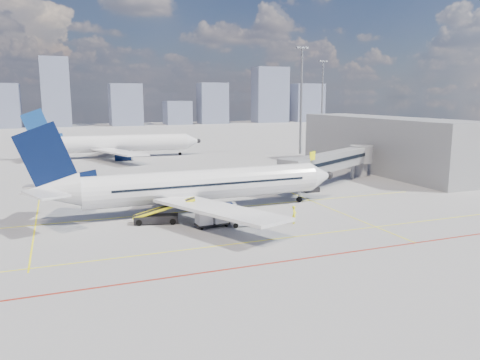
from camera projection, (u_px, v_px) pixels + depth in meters
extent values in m
plane|color=#939396|center=(234.00, 226.00, 50.49)|extent=(420.00, 420.00, 0.00)
cube|color=#FFFC0D|center=(211.00, 209.00, 57.83)|extent=(60.00, 0.18, 0.01)
cube|color=#FFFC0D|center=(256.00, 241.00, 44.99)|extent=(80.00, 0.15, 0.01)
cube|color=#FFFC0D|center=(335.00, 210.00, 57.34)|extent=(0.15, 28.00, 0.01)
cube|color=#FFFC0D|center=(35.00, 225.00, 50.66)|extent=(0.15, 30.00, 0.01)
cube|color=maroon|center=(284.00, 261.00, 39.48)|extent=(90.00, 0.25, 0.01)
cube|color=gray|center=(331.00, 161.00, 72.59)|extent=(20.84, 13.93, 2.60)
cube|color=black|center=(331.00, 160.00, 72.56)|extent=(20.52, 13.82, 0.55)
cube|color=gray|center=(293.00, 170.00, 63.99)|extent=(4.49, 4.56, 3.00)
cube|color=black|center=(312.00, 190.00, 68.26)|extent=(2.20, 1.00, 0.70)
cylinder|color=slate|center=(312.00, 181.00, 68.02)|extent=(0.56, 0.56, 2.70)
cylinder|color=slate|center=(353.00, 168.00, 78.88)|extent=(0.60, 0.60, 3.90)
cylinder|color=gray|center=(361.00, 154.00, 81.45)|extent=(4.00, 4.00, 3.00)
cylinder|color=#939396|center=(361.00, 165.00, 81.79)|extent=(2.40, 2.40, 3.90)
cube|color=#FFFC0D|center=(312.00, 156.00, 64.49)|extent=(1.26, 0.82, 1.20)
cube|color=gray|center=(384.00, 144.00, 87.79)|extent=(10.00, 42.00, 10.00)
cube|color=black|center=(363.00, 145.00, 86.07)|extent=(0.25, 40.00, 4.50)
cylinder|color=slate|center=(301.00, 102.00, 112.36)|extent=(0.56, 0.56, 25.00)
cube|color=slate|center=(302.00, 48.00, 110.14)|extent=(3.20, 0.40, 0.50)
cube|color=silver|center=(298.00, 47.00, 109.48)|extent=(0.60, 0.15, 0.35)
cube|color=silver|center=(303.00, 47.00, 109.91)|extent=(0.60, 0.15, 0.35)
cube|color=silver|center=(307.00, 48.00, 110.34)|extent=(0.60, 0.15, 0.35)
cylinder|color=slate|center=(322.00, 101.00, 154.13)|extent=(0.56, 0.56, 25.00)
cube|color=slate|center=(323.00, 61.00, 151.91)|extent=(3.20, 0.40, 0.50)
cube|color=silver|center=(320.00, 61.00, 151.25)|extent=(0.60, 0.15, 0.35)
cube|color=silver|center=(324.00, 61.00, 151.68)|extent=(0.60, 0.15, 0.35)
cube|color=silver|center=(327.00, 61.00, 152.11)|extent=(0.60, 0.15, 0.35)
cube|color=slate|center=(56.00, 92.00, 216.00)|extent=(12.45, 10.62, 31.84)
cube|color=slate|center=(126.00, 105.00, 228.29)|extent=(14.94, 13.86, 20.11)
cube|color=slate|center=(177.00, 113.00, 238.28)|extent=(12.77, 11.84, 11.74)
cube|color=slate|center=(213.00, 103.00, 244.23)|extent=(14.68, 10.45, 20.98)
cube|color=slate|center=(270.00, 95.00, 255.35)|extent=(18.43, 10.38, 29.72)
cube|color=slate|center=(308.00, 103.00, 264.47)|extent=(17.29, 10.02, 21.14)
cylinder|color=silver|center=(206.00, 184.00, 56.43)|extent=(28.88, 4.28, 3.75)
cone|color=silver|center=(321.00, 176.00, 62.48)|extent=(3.53, 3.81, 3.75)
sphere|color=black|center=(329.00, 175.00, 62.99)|extent=(1.08, 1.08, 1.06)
cone|color=silver|center=(50.00, 191.00, 49.78)|extent=(6.21, 3.86, 3.75)
cube|color=black|center=(313.00, 173.00, 61.92)|extent=(1.47, 1.47, 0.43)
cube|color=silver|center=(176.00, 182.00, 63.94)|extent=(10.78, 16.54, 0.55)
cube|color=silver|center=(219.00, 209.00, 48.20)|extent=(11.25, 16.47, 0.55)
cylinder|color=#071235|center=(189.00, 194.00, 61.71)|extent=(3.50, 2.27, 2.21)
cylinder|color=#071235|center=(218.00, 213.00, 51.57)|extent=(3.50, 2.27, 2.21)
cylinder|color=silver|center=(202.00, 193.00, 62.40)|extent=(0.38, 2.27, 2.27)
cylinder|color=silver|center=(233.00, 212.00, 52.25)|extent=(0.38, 2.27, 2.27)
cube|color=#071235|center=(47.00, 160.00, 49.20)|extent=(6.59, 0.43, 8.19)
cube|color=#071235|center=(72.00, 180.00, 50.47)|extent=(5.42, 0.39, 2.07)
cube|color=silver|center=(46.00, 183.00, 52.37)|extent=(4.61, 6.05, 0.21)
cube|color=silver|center=(46.00, 194.00, 46.78)|extent=(4.76, 6.08, 0.21)
cylinder|color=slate|center=(299.00, 195.00, 61.71)|extent=(0.29, 0.29, 1.80)
cylinder|color=black|center=(299.00, 199.00, 61.81)|extent=(0.77, 0.29, 0.76)
cylinder|color=slate|center=(193.00, 201.00, 58.78)|extent=(0.33, 0.33, 1.60)
cylinder|color=black|center=(193.00, 203.00, 58.83)|extent=(1.01, 0.67, 1.00)
cylinder|color=slate|center=(205.00, 210.00, 54.23)|extent=(0.33, 0.33, 1.60)
cylinder|color=black|center=(205.00, 212.00, 54.29)|extent=(1.01, 0.67, 1.00)
cube|color=black|center=(205.00, 179.00, 58.25)|extent=(23.62, 0.54, 0.25)
cube|color=black|center=(215.00, 184.00, 54.87)|extent=(23.62, 0.54, 0.25)
cylinder|color=silver|center=(123.00, 143.00, 107.11)|extent=(29.45, 5.42, 3.81)
cone|color=silver|center=(193.00, 141.00, 112.15)|extent=(3.72, 4.00, 3.81)
sphere|color=black|center=(198.00, 141.00, 112.57)|extent=(1.13, 1.13, 1.07)
cone|color=silver|center=(39.00, 143.00, 101.56)|extent=(6.45, 4.15, 3.81)
cube|color=black|center=(188.00, 139.00, 111.67)|extent=(1.54, 1.54, 0.44)
cube|color=silver|center=(114.00, 144.00, 115.06)|extent=(11.88, 16.65, 0.56)
cube|color=silver|center=(119.00, 152.00, 98.63)|extent=(10.48, 16.86, 0.56)
cylinder|color=#071235|center=(119.00, 150.00, 112.66)|extent=(3.63, 2.44, 2.25)
cylinder|color=#071235|center=(123.00, 156.00, 102.06)|extent=(3.63, 2.44, 2.25)
cylinder|color=silver|center=(127.00, 150.00, 113.22)|extent=(0.47, 2.32, 2.30)
cylinder|color=silver|center=(132.00, 156.00, 102.63)|extent=(0.47, 2.32, 2.30)
cube|color=navy|center=(38.00, 128.00, 100.97)|extent=(6.70, 0.68, 8.32)
cube|color=navy|center=(50.00, 138.00, 102.10)|extent=(5.51, 0.60, 2.10)
cube|color=silver|center=(38.00, 140.00, 104.30)|extent=(4.97, 6.19, 0.21)
cube|color=silver|center=(35.00, 143.00, 98.46)|extent=(4.54, 6.12, 0.21)
cylinder|color=black|center=(118.00, 154.00, 109.68)|extent=(1.03, 0.70, 1.00)
cylinder|color=black|center=(120.00, 157.00, 104.93)|extent=(1.03, 0.70, 1.00)
cylinder|color=black|center=(180.00, 154.00, 111.67)|extent=(0.77, 0.32, 0.76)
cube|color=silver|center=(241.00, 221.00, 50.22)|extent=(2.31, 1.39, 0.81)
cube|color=silver|center=(238.00, 216.00, 50.00)|extent=(1.10, 1.24, 0.60)
cube|color=black|center=(238.00, 214.00, 49.96)|extent=(1.00, 1.18, 0.35)
cylinder|color=black|center=(236.00, 225.00, 49.52)|extent=(0.58, 0.27, 0.56)
cylinder|color=black|center=(233.00, 223.00, 50.56)|extent=(0.58, 0.27, 0.56)
cylinder|color=black|center=(250.00, 224.00, 49.97)|extent=(0.58, 0.27, 0.56)
cylinder|color=black|center=(247.00, 222.00, 51.01)|extent=(0.58, 0.27, 0.56)
cube|color=black|center=(212.00, 224.00, 50.04)|extent=(3.64, 1.77, 0.18)
cube|color=silver|center=(204.00, 217.00, 49.52)|extent=(1.61, 1.57, 1.53)
cube|color=silver|center=(220.00, 215.00, 50.25)|extent=(1.61, 1.57, 1.53)
cylinder|color=black|center=(202.00, 228.00, 48.88)|extent=(0.32, 0.16, 0.32)
cylinder|color=black|center=(198.00, 225.00, 50.12)|extent=(0.32, 0.16, 0.32)
cylinder|color=black|center=(226.00, 225.00, 50.01)|extent=(0.32, 0.16, 0.32)
cylinder|color=black|center=(221.00, 222.00, 51.25)|extent=(0.32, 0.16, 0.32)
cube|color=black|center=(156.00, 219.00, 51.37)|extent=(5.02, 2.76, 0.79)
cube|color=black|center=(164.00, 208.00, 51.28)|extent=(6.86, 2.69, 2.09)
cube|color=#FFFC0D|center=(164.00, 207.00, 51.89)|extent=(6.64, 1.68, 2.17)
cube|color=#FFFC0D|center=(164.00, 209.00, 50.68)|extent=(6.64, 1.68, 2.17)
cylinder|color=black|center=(139.00, 223.00, 50.38)|extent=(0.72, 0.42, 0.68)
cylinder|color=black|center=(140.00, 219.00, 51.93)|extent=(0.72, 0.42, 0.68)
cylinder|color=black|center=(173.00, 222.00, 50.87)|extent=(0.72, 0.42, 0.68)
cylinder|color=black|center=(173.00, 218.00, 52.41)|extent=(0.72, 0.42, 0.68)
imported|color=#F2F619|center=(294.00, 215.00, 51.19)|extent=(0.84, 0.86, 1.99)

